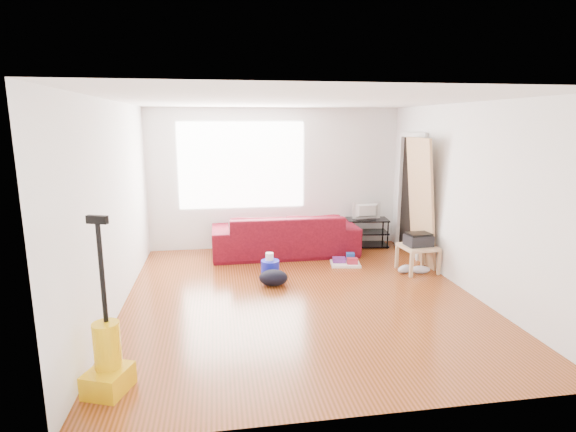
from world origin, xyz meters
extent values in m
cube|color=#602E0B|center=(0.00, 0.00, 0.00)|extent=(4.50, 5.00, 0.01)
cube|color=white|center=(0.00, 0.00, 2.50)|extent=(4.50, 5.00, 0.01)
cube|color=white|center=(0.00, 2.50, 1.25)|extent=(4.50, 0.01, 2.50)
cube|color=white|center=(0.00, -2.50, 1.25)|extent=(4.50, 0.01, 2.50)
cube|color=white|center=(-2.25, 0.00, 1.25)|extent=(0.01, 5.00, 2.50)
cube|color=white|center=(2.25, 0.00, 1.25)|extent=(0.01, 5.00, 2.50)
cube|color=white|center=(-0.60, 2.48, 1.50)|extent=(2.20, 0.01, 1.50)
cube|color=white|center=(2.21, 1.25, 1.00)|extent=(0.06, 0.08, 2.00)
cube|color=white|center=(2.21, 2.15, 1.00)|extent=(0.06, 0.08, 2.00)
cube|color=white|center=(2.21, 1.70, 2.04)|extent=(0.06, 0.98, 0.08)
cube|color=black|center=(2.24, 1.70, 1.00)|extent=(0.01, 0.86, 1.98)
imported|color=#3A0510|center=(0.08, 1.95, 0.00)|extent=(2.47, 0.97, 0.72)
cube|color=black|center=(1.65, 2.22, 0.03)|extent=(0.79, 0.52, 0.03)
cube|color=black|center=(1.65, 2.22, 0.27)|extent=(0.79, 0.52, 0.03)
cube|color=black|center=(1.65, 2.22, 0.50)|extent=(0.79, 0.52, 0.03)
cylinder|color=black|center=(1.29, 2.08, 0.26)|extent=(0.03, 0.03, 0.51)
cylinder|color=black|center=(1.33, 2.44, 0.26)|extent=(0.03, 0.03, 0.51)
cylinder|color=black|center=(1.97, 2.00, 0.26)|extent=(0.03, 0.03, 0.51)
cylinder|color=black|center=(2.01, 2.36, 0.26)|extent=(0.03, 0.03, 0.51)
imported|color=black|center=(1.65, 2.22, 0.67)|extent=(0.52, 0.07, 0.30)
cube|color=tan|center=(1.95, 0.72, 0.38)|extent=(0.54, 0.54, 0.05)
cube|color=tan|center=(1.74, 0.48, 0.18)|extent=(0.05, 0.05, 0.36)
cube|color=tan|center=(1.70, 0.93, 0.18)|extent=(0.05, 0.05, 0.36)
cube|color=tan|center=(2.20, 0.52, 0.18)|extent=(0.05, 0.05, 0.36)
cube|color=tan|center=(2.16, 0.97, 0.18)|extent=(0.05, 0.05, 0.36)
cube|color=black|center=(1.95, 0.72, 0.49)|extent=(0.40, 0.32, 0.16)
cube|color=black|center=(1.95, 0.72, 0.59)|extent=(0.36, 0.28, 0.04)
cylinder|color=#161CBF|center=(-0.31, 0.76, 0.00)|extent=(0.34, 0.34, 0.27)
cylinder|color=white|center=(-0.32, 0.78, 0.19)|extent=(0.12, 0.12, 0.11)
cube|color=white|center=(0.95, 1.20, 0.02)|extent=(0.51, 0.44, 0.04)
cube|color=#A22139|center=(1.04, 1.12, 0.08)|extent=(0.18, 0.13, 0.09)
cube|color=#61257C|center=(0.86, 1.24, 0.07)|extent=(0.22, 0.18, 0.07)
cube|color=#1E48AB|center=(1.06, 1.29, 0.10)|extent=(0.14, 0.13, 0.13)
ellipsoid|color=black|center=(-0.30, 0.46, 0.00)|extent=(0.46, 0.40, 0.22)
ellipsoid|color=silver|center=(1.74, 0.68, 0.06)|extent=(0.32, 0.25, 0.12)
ellipsoid|color=silver|center=(1.96, 0.61, 0.06)|extent=(0.31, 0.17, 0.12)
cube|color=#E3AB08|center=(-2.00, -1.84, 0.10)|extent=(0.42, 0.45, 0.20)
cylinder|color=#E3AB08|center=(-2.00, -1.79, 0.40)|extent=(0.23, 0.23, 0.39)
cylinder|color=black|center=(-2.00, -1.75, 1.02)|extent=(0.04, 0.04, 0.84)
cube|color=black|center=(-2.00, -1.75, 1.47)|extent=(0.18, 0.11, 0.07)
cube|color=tan|center=(2.13, 1.09, 0.00)|extent=(0.25, 0.81, 2.02)
camera|label=1|loc=(-1.04, -5.47, 2.24)|focal=28.00mm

